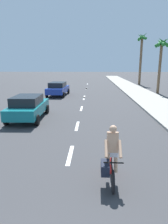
# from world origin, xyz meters

# --- Properties ---
(ground_plane) EXTENTS (160.00, 160.00, 0.00)m
(ground_plane) POSITION_xyz_m (0.00, 20.00, 0.00)
(ground_plane) COLOR #38383A
(sidewalk_strip) EXTENTS (3.60, 80.00, 0.14)m
(sidewalk_strip) POSITION_xyz_m (6.76, 22.00, 0.07)
(sidewalk_strip) COLOR #9E998E
(sidewalk_strip) RESTS_ON ground
(lane_stripe_2) EXTENTS (0.16, 1.80, 0.01)m
(lane_stripe_2) POSITION_xyz_m (0.00, 6.84, 0.00)
(lane_stripe_2) COLOR white
(lane_stripe_2) RESTS_ON ground
(lane_stripe_3) EXTENTS (0.16, 1.80, 0.01)m
(lane_stripe_3) POSITION_xyz_m (0.00, 10.70, 0.00)
(lane_stripe_3) COLOR white
(lane_stripe_3) RESTS_ON ground
(lane_stripe_4) EXTENTS (0.16, 1.80, 0.01)m
(lane_stripe_4) POSITION_xyz_m (0.00, 15.46, 0.00)
(lane_stripe_4) COLOR white
(lane_stripe_4) RESTS_ON ground
(lane_stripe_5) EXTENTS (0.16, 1.80, 0.01)m
(lane_stripe_5) POSITION_xyz_m (0.00, 20.42, 0.00)
(lane_stripe_5) COLOR white
(lane_stripe_5) RESTS_ON ground
(lane_stripe_6) EXTENTS (0.16, 1.80, 0.01)m
(lane_stripe_6) POSITION_xyz_m (0.00, 21.44, 0.00)
(lane_stripe_6) COLOR white
(lane_stripe_6) RESTS_ON ground
(lane_stripe_7) EXTENTS (0.16, 1.80, 0.01)m
(lane_stripe_7) POSITION_xyz_m (0.00, 29.63, 0.00)
(lane_stripe_7) COLOR white
(lane_stripe_7) RESTS_ON ground
(lane_stripe_8) EXTENTS (0.16, 1.80, 0.01)m
(lane_stripe_8) POSITION_xyz_m (0.00, 29.32, 0.00)
(lane_stripe_8) COLOR white
(lane_stripe_8) RESTS_ON ground
(lane_stripe_9) EXTENTS (0.16, 1.80, 0.01)m
(lane_stripe_9) POSITION_xyz_m (0.00, 36.55, 0.00)
(lane_stripe_9) COLOR white
(lane_stripe_9) RESTS_ON ground
(cyclist) EXTENTS (0.62, 1.71, 1.82)m
(cyclist) POSITION_xyz_m (1.43, 5.01, 0.83)
(cyclist) COLOR black
(cyclist) RESTS_ON ground
(parked_car_teal) EXTENTS (2.12, 4.45, 1.57)m
(parked_car_teal) POSITION_xyz_m (-3.34, 12.16, 0.84)
(parked_car_teal) COLOR #14727A
(parked_car_teal) RESTS_ON ground
(parked_car_blue) EXTENTS (2.27, 4.57, 1.57)m
(parked_car_blue) POSITION_xyz_m (-3.09, 22.32, 0.84)
(parked_car_blue) COLOR #1E389E
(parked_car_blue) RESTS_ON ground
(palm_tree_far) EXTENTS (1.83, 1.84, 6.80)m
(palm_tree_far) POSITION_xyz_m (9.13, 24.70, 5.23)
(palm_tree_far) COLOR brown
(palm_tree_far) RESTS_ON ground
(palm_tree_distant) EXTENTS (1.89, 1.77, 9.01)m
(palm_tree_distant) POSITION_xyz_m (9.39, 35.97, 6.47)
(palm_tree_distant) COLOR brown
(palm_tree_distant) RESTS_ON ground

